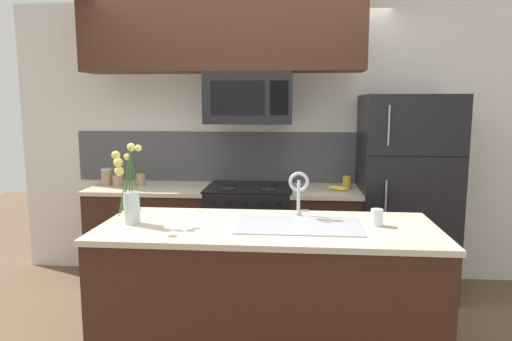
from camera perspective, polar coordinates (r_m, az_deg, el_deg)
ground_plane at (r=3.52m, az=-2.39°, el=-19.69°), size 10.00×10.00×0.00m
rear_partition at (r=4.38m, az=3.59°, el=3.68°), size 5.20×0.10×2.60m
splash_band at (r=4.35m, az=-0.40°, el=1.69°), size 3.44×0.01×0.48m
back_counter_left at (r=4.36m, az=-12.81°, el=-7.82°), size 1.07×0.65×0.91m
back_counter_right at (r=4.16m, az=8.57°, el=-8.46°), size 0.62×0.65×0.91m
stove_range at (r=4.17m, az=-0.82°, el=-8.25°), size 0.76×0.64×0.93m
microwave at (r=3.98m, az=-0.88°, el=9.02°), size 0.74×0.40×0.44m
upper_cabinet_band at (r=4.02m, az=-4.30°, el=16.41°), size 2.39×0.34×0.60m
refrigerator at (r=4.19m, az=18.09°, el=-2.94°), size 0.78×0.74×1.73m
storage_jar_tall at (r=4.42m, az=-18.12°, el=-0.74°), size 0.10×0.10×0.16m
storage_jar_medium at (r=4.32m, az=-16.89°, el=-1.15°), size 0.09×0.09×0.12m
storage_jar_short at (r=4.29m, az=-14.18°, el=-1.00°), size 0.08×0.08×0.13m
banana_bunch at (r=4.00m, az=10.29°, el=-2.17°), size 0.19×0.12×0.08m
coffee_tin at (r=4.11m, az=11.30°, el=-1.46°), size 0.08×0.08×0.11m
island_counter at (r=2.98m, az=1.43°, el=-15.30°), size 2.08×0.83×0.91m
kitchen_sink at (r=2.85m, az=5.31°, el=-8.25°), size 0.76×0.44×0.16m
sink_faucet at (r=3.00m, az=5.38°, el=-2.17°), size 0.14×0.14×0.31m
drinking_glass at (r=2.90m, az=14.86°, el=-5.69°), size 0.07×0.07×0.10m
flower_vase at (r=2.94m, az=-15.51°, el=-3.27°), size 0.16×0.23×0.50m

